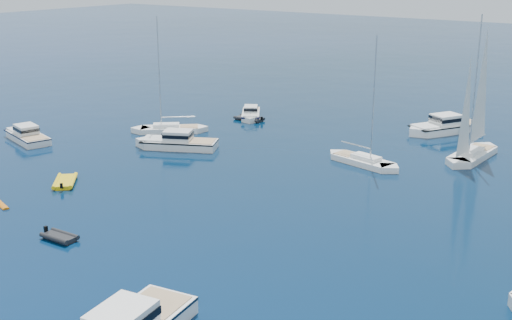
# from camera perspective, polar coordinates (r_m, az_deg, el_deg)

# --- Properties ---
(ground) EXTENTS (400.00, 400.00, 0.00)m
(ground) POSITION_cam_1_polar(r_m,az_deg,el_deg) (44.21, -15.86, -10.33)
(ground) COLOR #08224C
(ground) RESTS_ON ground
(motor_cruiser_centre) EXTENTS (10.08, 6.97, 2.56)m
(motor_cruiser_centre) POSITION_cam_1_polar(r_m,az_deg,el_deg) (72.76, -6.85, 1.03)
(motor_cruiser_centre) COLOR silver
(motor_cruiser_centre) RESTS_ON ground
(motor_cruiser_far_l) EXTENTS (9.38, 5.09, 2.35)m
(motor_cruiser_far_l) POSITION_cam_1_polar(r_m,az_deg,el_deg) (79.75, -19.15, 1.61)
(motor_cruiser_far_l) COLOR silver
(motor_cruiser_far_l) RESTS_ON ground
(motor_cruiser_distant) EXTENTS (8.01, 10.82, 2.78)m
(motor_cruiser_distant) POSITION_cam_1_polar(r_m,az_deg,el_deg) (81.99, 15.85, 2.31)
(motor_cruiser_distant) COLOR white
(motor_cruiser_distant) RESTS_ON ground
(motor_cruiser_horizon) EXTENTS (6.07, 7.46, 1.96)m
(motor_cruiser_horizon) POSITION_cam_1_polar(r_m,az_deg,el_deg) (86.28, -0.45, 3.67)
(motor_cruiser_horizon) COLOR silver
(motor_cruiser_horizon) RESTS_ON ground
(sailboat_mid_l) EXTENTS (8.96, 8.08, 14.11)m
(sailboat_mid_l) POSITION_cam_1_polar(r_m,az_deg,el_deg) (79.67, -7.45, 2.41)
(sailboat_mid_l) COLOR white
(sailboat_mid_l) RESTS_ON ground
(sailboat_centre) EXTENTS (9.46, 4.26, 13.46)m
(sailboat_centre) POSITION_cam_1_polar(r_m,az_deg,el_deg) (67.43, 9.19, -0.35)
(sailboat_centre) COLOR white
(sailboat_centre) RESTS_ON ground
(sailboat_sails_r) EXTENTS (3.29, 10.54, 15.30)m
(sailboat_sails_r) POSITION_cam_1_polar(r_m,az_deg,el_deg) (72.04, 18.10, 0.14)
(sailboat_sails_r) COLOR white
(sailboat_sails_r) RESTS_ON ground
(tender_yellow) EXTENTS (4.44, 4.53, 0.95)m
(tender_yellow) POSITION_cam_1_polar(r_m,az_deg,el_deg) (63.24, -16.12, -1.98)
(tender_yellow) COLOR yellow
(tender_yellow) RESTS_ON ground
(tender_grey_near) EXTENTS (2.99, 1.81, 0.95)m
(tender_grey_near) POSITION_cam_1_polar(r_m,az_deg,el_deg) (51.05, -16.55, -6.60)
(tender_grey_near) COLOR black
(tender_grey_near) RESTS_ON ground
(tender_grey_far) EXTENTS (3.98, 2.16, 0.95)m
(tender_grey_far) POSITION_cam_1_polar(r_m,az_deg,el_deg) (84.83, -0.60, 3.44)
(tender_grey_far) COLOR black
(tender_grey_far) RESTS_ON ground
(kayak_orange) EXTENTS (3.13, 1.46, 0.30)m
(kayak_orange) POSITION_cam_1_polar(r_m,az_deg,el_deg) (59.75, -21.17, -3.59)
(kayak_orange) COLOR #CC6509
(kayak_orange) RESTS_ON ground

